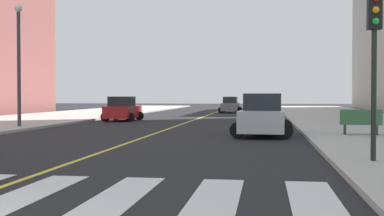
{
  "coord_description": "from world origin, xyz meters",
  "views": [
    {
      "loc": [
        5.41,
        -5.34,
        1.91
      ],
      "look_at": [
        -0.32,
        34.48,
        0.9
      ],
      "focal_mm": 47.48,
      "sensor_mm": 36.0,
      "label": 1
    }
  ],
  "objects_px": {
    "car_red_third": "(123,109)",
    "car_silver_fourth": "(263,116)",
    "car_black_second": "(264,104)",
    "traffic_light_near_corner": "(374,42)",
    "park_bench": "(361,123)",
    "street_lamp": "(19,54)",
    "car_gray_nearest": "(230,105)"
  },
  "relations": [
    {
      "from": "car_red_third",
      "to": "car_silver_fourth",
      "type": "xyz_separation_m",
      "value": [
        10.4,
        -12.72,
        0.08
      ]
    },
    {
      "from": "car_black_second",
      "to": "car_red_third",
      "type": "xyz_separation_m",
      "value": [
        -10.43,
        -26.85,
        0.03
      ]
    },
    {
      "from": "traffic_light_near_corner",
      "to": "park_bench",
      "type": "distance_m",
      "value": 9.78
    },
    {
      "from": "street_lamp",
      "to": "car_gray_nearest",
      "type": "bearing_deg",
      "value": 70.44
    },
    {
      "from": "car_red_third",
      "to": "traffic_light_near_corner",
      "type": "relative_size",
      "value": 0.91
    },
    {
      "from": "car_red_third",
      "to": "street_lamp",
      "type": "relative_size",
      "value": 0.59
    },
    {
      "from": "park_bench",
      "to": "car_black_second",
      "type": "bearing_deg",
      "value": 11.64
    },
    {
      "from": "car_silver_fourth",
      "to": "car_black_second",
      "type": "bearing_deg",
      "value": -87.69
    },
    {
      "from": "car_black_second",
      "to": "car_silver_fourth",
      "type": "distance_m",
      "value": 39.57
    },
    {
      "from": "car_gray_nearest",
      "to": "car_red_third",
      "type": "xyz_separation_m",
      "value": [
        -6.77,
        -18.81,
        0.03
      ]
    },
    {
      "from": "car_black_second",
      "to": "traffic_light_near_corner",
      "type": "bearing_deg",
      "value": 94.79
    },
    {
      "from": "car_gray_nearest",
      "to": "traffic_light_near_corner",
      "type": "xyz_separation_m",
      "value": [
        6.61,
        -41.32,
        2.51
      ]
    },
    {
      "from": "car_black_second",
      "to": "car_silver_fourth",
      "type": "relative_size",
      "value": 0.88
    },
    {
      "from": "car_black_second",
      "to": "park_bench",
      "type": "height_order",
      "value": "car_black_second"
    },
    {
      "from": "car_gray_nearest",
      "to": "street_lamp",
      "type": "bearing_deg",
      "value": 71.58
    },
    {
      "from": "traffic_light_near_corner",
      "to": "street_lamp",
      "type": "distance_m",
      "value": 21.15
    },
    {
      "from": "car_silver_fourth",
      "to": "park_bench",
      "type": "xyz_separation_m",
      "value": [
        4.33,
        -0.47,
        -0.24
      ]
    },
    {
      "from": "car_red_third",
      "to": "car_silver_fourth",
      "type": "bearing_deg",
      "value": -49.84
    },
    {
      "from": "car_red_third",
      "to": "car_gray_nearest",
      "type": "bearing_deg",
      "value": 71.1
    },
    {
      "from": "car_black_second",
      "to": "car_gray_nearest",
      "type": "bearing_deg",
      "value": 66.89
    },
    {
      "from": "car_gray_nearest",
      "to": "park_bench",
      "type": "xyz_separation_m",
      "value": [
        7.96,
        -32.0,
        -0.13
      ]
    },
    {
      "from": "car_gray_nearest",
      "to": "traffic_light_near_corner",
      "type": "bearing_deg",
      "value": 100.22
    },
    {
      "from": "car_silver_fourth",
      "to": "traffic_light_near_corner",
      "type": "distance_m",
      "value": 10.51
    },
    {
      "from": "car_silver_fourth",
      "to": "car_gray_nearest",
      "type": "bearing_deg",
      "value": -81.08
    },
    {
      "from": "car_gray_nearest",
      "to": "car_red_third",
      "type": "bearing_deg",
      "value": 71.35
    },
    {
      "from": "car_gray_nearest",
      "to": "park_bench",
      "type": "bearing_deg",
      "value": 105.11
    },
    {
      "from": "traffic_light_near_corner",
      "to": "park_bench",
      "type": "relative_size",
      "value": 2.44
    },
    {
      "from": "car_gray_nearest",
      "to": "street_lamp",
      "type": "xyz_separation_m",
      "value": [
        -10.08,
        -28.36,
        3.43
      ]
    },
    {
      "from": "car_gray_nearest",
      "to": "car_silver_fourth",
      "type": "xyz_separation_m",
      "value": [
        3.63,
        -31.53,
        0.11
      ]
    },
    {
      "from": "traffic_light_near_corner",
      "to": "park_bench",
      "type": "xyz_separation_m",
      "value": [
        1.35,
        9.32,
        -2.64
      ]
    },
    {
      "from": "car_gray_nearest",
      "to": "street_lamp",
      "type": "height_order",
      "value": "street_lamp"
    },
    {
      "from": "traffic_light_near_corner",
      "to": "park_bench",
      "type": "bearing_deg",
      "value": -98.25
    }
  ]
}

